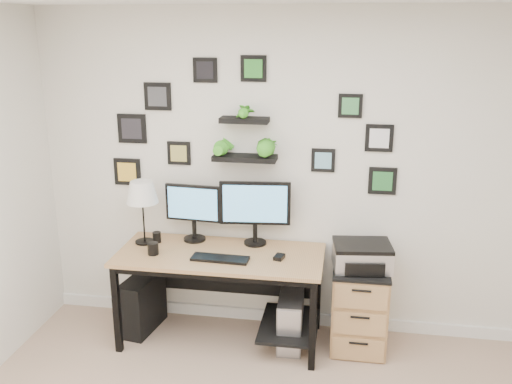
% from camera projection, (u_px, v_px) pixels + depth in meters
% --- Properties ---
extents(room, '(4.00, 4.00, 4.00)m').
position_uv_depth(room, '(282.00, 316.00, 4.88)').
color(room, tan).
rests_on(room, ground).
extents(desk, '(1.60, 0.70, 0.75)m').
position_uv_depth(desk, '(226.00, 266.00, 4.48)').
color(desk, tan).
rests_on(desk, ground).
extents(monitor_left, '(0.46, 0.19, 0.47)m').
position_uv_depth(monitor_left, '(193.00, 208.00, 4.60)').
color(monitor_left, black).
rests_on(monitor_left, desk).
extents(monitor_right, '(0.56, 0.20, 0.52)m').
position_uv_depth(monitor_right, '(255.00, 208.00, 4.51)').
color(monitor_right, black).
rests_on(monitor_right, desk).
extents(keyboard, '(0.44, 0.16, 0.02)m').
position_uv_depth(keyboard, '(220.00, 259.00, 4.29)').
color(keyboard, black).
rests_on(keyboard, desk).
extents(mouse, '(0.09, 0.11, 0.03)m').
position_uv_depth(mouse, '(279.00, 257.00, 4.31)').
color(mouse, black).
rests_on(mouse, desk).
extents(table_lamp, '(0.25, 0.25, 0.52)m').
position_uv_depth(table_lamp, '(142.00, 194.00, 4.51)').
color(table_lamp, black).
rests_on(table_lamp, desk).
extents(mug, '(0.08, 0.08, 0.09)m').
position_uv_depth(mug, '(153.00, 249.00, 4.38)').
color(mug, black).
rests_on(mug, desk).
extents(pen_cup, '(0.07, 0.07, 0.09)m').
position_uv_depth(pen_cup, '(157.00, 237.00, 4.63)').
color(pen_cup, black).
rests_on(pen_cup, desk).
extents(pc_tower_black, '(0.27, 0.49, 0.46)m').
position_uv_depth(pc_tower_black, '(143.00, 303.00, 4.73)').
color(pc_tower_black, black).
rests_on(pc_tower_black, ground).
extents(pc_tower_grey, '(0.20, 0.43, 0.42)m').
position_uv_depth(pc_tower_grey, '(291.00, 321.00, 4.50)').
color(pc_tower_grey, gray).
rests_on(pc_tower_grey, ground).
extents(file_cabinet, '(0.43, 0.53, 0.67)m').
position_uv_depth(file_cabinet, '(359.00, 307.00, 4.46)').
color(file_cabinet, tan).
rests_on(file_cabinet, ground).
extents(printer, '(0.47, 0.39, 0.19)m').
position_uv_depth(printer, '(362.00, 256.00, 4.32)').
color(printer, silver).
rests_on(printer, file_cabinet).
extents(wall_decor, '(2.30, 0.18, 1.07)m').
position_uv_depth(wall_decor, '(244.00, 133.00, 4.42)').
color(wall_decor, black).
rests_on(wall_decor, ground).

